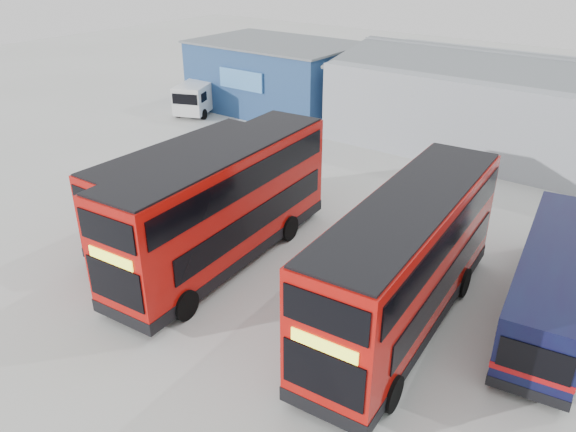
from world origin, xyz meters
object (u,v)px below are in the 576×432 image
Objects in this scene: office_block at (276,76)px; double_decker_centre at (223,207)px; double_decker_left at (181,189)px; double_decker_right at (406,264)px; panel_van at (199,95)px; single_decker_blue at (553,284)px.

double_decker_centre is at bearing -57.37° from office_block.
double_decker_right is at bearing 176.64° from double_decker_left.
panel_van is (-4.11, -4.33, -1.26)m from office_block.
single_decker_blue is (4.00, 3.52, -1.05)m from double_decker_right.
double_decker_centre is (3.50, -0.96, 0.45)m from double_decker_left.
single_decker_blue is at bearing 36.95° from double_decker_right.
single_decker_blue reaches higher than panel_van.
double_decker_centre is at bearing 10.70° from single_decker_blue.
double_decker_centre is 2.03× the size of panel_van.
panel_van is at bearing -48.32° from double_decker_left.
double_decker_centre is 1.15× the size of single_decker_blue.
double_decker_right is at bearing -53.60° from panel_van.
panel_van is (-28.59, 11.37, -0.03)m from single_decker_blue.
double_decker_centre reaches higher than panel_van.
office_block is at bearing 117.98° from double_decker_centre.
double_decker_left is 19.56m from panel_van.
office_block is at bearing -40.59° from single_decker_blue.
double_decker_centre reaches higher than double_decker_left.
panel_van is (-13.22, 14.40, -0.66)m from double_decker_left.
double_decker_left is 15.67m from single_decker_blue.
double_decker_centre is at bearing 163.71° from double_decker_left.
double_decker_centre is at bearing 179.01° from double_decker_right.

